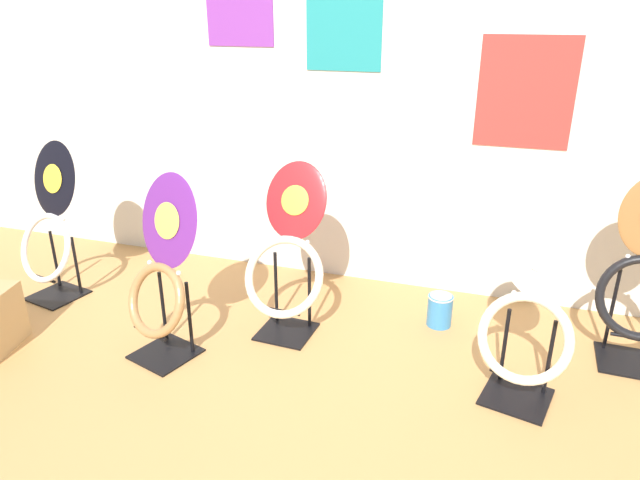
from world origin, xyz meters
The scene contains 6 objects.
wall_back centered at (0.00, 2.00, 1.30)m, with size 8.00×0.07×2.60m.
toilet_seat_display_white_plain centered at (1.10, 1.02, 0.39)m, with size 0.43×0.37×0.84m.
toilet_seat_display_purple_note centered at (-0.58, 0.83, 0.41)m, with size 0.44×0.40×0.91m.
toilet_seat_display_crimson_swirl centered at (-0.08, 1.23, 0.42)m, with size 0.44×0.42×0.89m.
toilet_seat_display_jazz_black centered at (-1.55, 1.18, 0.41)m, with size 0.44×0.38×0.92m.
paint_can centered at (0.68, 1.54, 0.10)m, with size 0.14×0.14×0.18m.
Camera 1 is at (0.92, -1.27, 1.62)m, focal length 32.00 mm.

